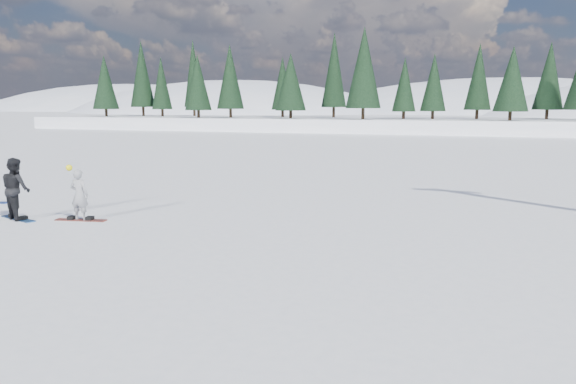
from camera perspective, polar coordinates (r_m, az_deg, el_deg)
The scene contains 6 objects.
ground at distance 16.72m, azimuth -20.48°, elevation -3.17°, with size 420.00×420.00×0.00m, color white.
alpine_backdrop at distance 203.84m, azimuth 11.86°, elevation 4.00°, with size 412.50×227.00×53.20m.
snowboarder_woman at distance 17.21m, azimuth -20.45°, elevation -0.24°, with size 0.58×0.41×1.64m.
snowboarder_man at distance 18.12m, azimuth -25.92°, elevation 0.31°, with size 0.88×0.69×1.81m, color black.
snowboard_woman at distance 17.34m, azimuth -20.30°, elevation -2.69°, with size 1.50×0.28×0.03m, color maroon.
snowboard_man at distance 18.26m, azimuth -25.72°, elevation -2.46°, with size 1.50×0.28×0.03m, color navy.
Camera 1 is at (10.31, -12.73, 3.38)m, focal length 35.00 mm.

